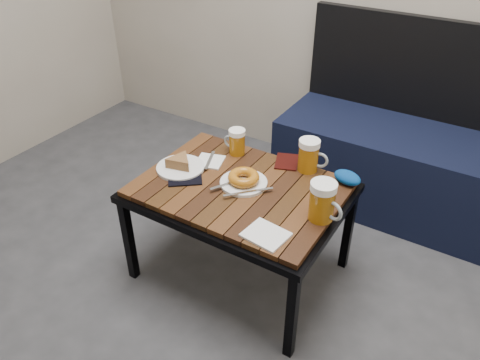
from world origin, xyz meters
The scene contains 12 objects.
bench centered at (0.28, 1.76, 0.27)m, with size 1.40×0.50×0.95m.
cafe_table centered at (-0.24, 0.88, 0.43)m, with size 0.84×0.62×0.47m.
beer_mug_left centered at (-0.39, 1.10, 0.53)m, with size 0.11×0.07×0.12m.
beer_mug_centre centered at (-0.05, 1.14, 0.54)m, with size 0.13×0.10×0.14m.
beer_mug_right centered at (0.12, 0.86, 0.55)m, with size 0.15×0.11×0.15m.
plate_pie centered at (-0.52, 0.86, 0.49)m, with size 0.20×0.20×0.06m.
plate_bagel centered at (-0.23, 0.90, 0.49)m, with size 0.23×0.23×0.05m.
napkin_left centered at (-0.45, 0.97, 0.48)m, with size 0.14×0.15×0.01m.
napkin_right centered at (0.00, 0.67, 0.48)m, with size 0.16×0.14×0.01m.
passport_navy centered at (-0.45, 0.80, 0.48)m, with size 0.10×0.14×0.01m, color black.
passport_burgundy centered at (-0.16, 1.14, 0.48)m, with size 0.10×0.13×0.01m, color black.
knit_pouch centered at (0.12, 1.13, 0.50)m, with size 0.12×0.08×0.05m, color #050E86.
Camera 1 is at (0.58, -0.44, 1.55)m, focal length 35.00 mm.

